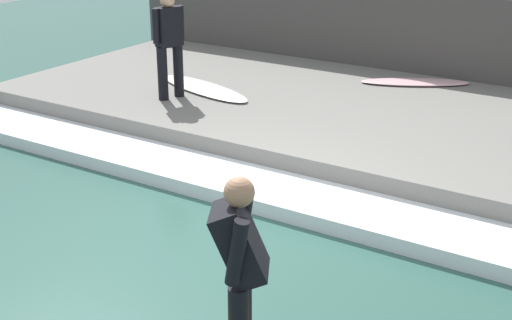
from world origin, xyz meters
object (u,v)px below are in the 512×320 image
Objects in this scene: surfboard_waiting_far at (204,88)px; surfer_riding at (240,258)px; surfboard_spare at (415,82)px; surfer_waiting_far at (169,40)px.

surfer_riding is at bearing -141.36° from surfboard_waiting_far.
surfer_riding reaches higher than surfboard_spare.
surfer_waiting_far reaches higher than surfboard_spare.
surfer_waiting_far is (4.16, 3.96, 0.40)m from surfer_riding.
surfboard_waiting_far and surfboard_spare have the same top height.
surfer_riding is 6.94m from surfboard_spare.
surfer_riding reaches higher than surfboard_waiting_far.
surfer_waiting_far reaches higher than surfboard_waiting_far.
surfboard_spare is (2.07, -2.62, 0.00)m from surfboard_waiting_far.
surfboard_spare is (6.82, 1.18, -0.44)m from surfer_riding.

